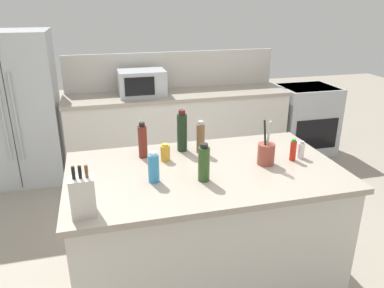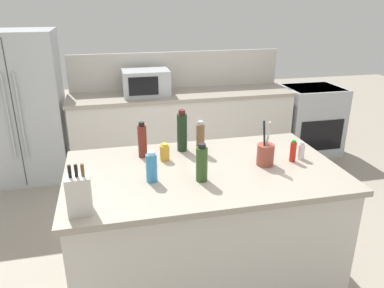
% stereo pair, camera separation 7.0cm
% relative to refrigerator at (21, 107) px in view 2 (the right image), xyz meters
% --- Properties ---
extents(ground_plane, '(14.00, 14.00, 0.00)m').
position_rel_refrigerator_xyz_m(ground_plane, '(1.58, -2.25, -0.86)').
color(ground_plane, gray).
extents(back_counter_run, '(2.77, 0.66, 0.94)m').
position_rel_refrigerator_xyz_m(back_counter_run, '(1.88, -0.05, -0.39)').
color(back_counter_run, beige).
rests_on(back_counter_run, ground_plane).
extents(wall_backsplash, '(2.73, 0.03, 0.46)m').
position_rel_refrigerator_xyz_m(wall_backsplash, '(1.88, 0.27, 0.31)').
color(wall_backsplash, beige).
rests_on(wall_backsplash, back_counter_run).
extents(kitchen_island, '(1.86, 1.08, 0.94)m').
position_rel_refrigerator_xyz_m(kitchen_island, '(1.58, -2.25, -0.39)').
color(kitchen_island, beige).
rests_on(kitchen_island, ground_plane).
extents(refrigerator, '(0.91, 0.75, 1.72)m').
position_rel_refrigerator_xyz_m(refrigerator, '(0.00, 0.00, 0.00)').
color(refrigerator, '#ADB2B7').
rests_on(refrigerator, ground_plane).
extents(range_oven, '(0.76, 0.65, 0.92)m').
position_rel_refrigerator_xyz_m(range_oven, '(3.68, -0.05, -0.39)').
color(range_oven, '#ADB2B7').
rests_on(range_oven, ground_plane).
extents(microwave, '(0.55, 0.39, 0.30)m').
position_rel_refrigerator_xyz_m(microwave, '(1.44, -0.05, 0.23)').
color(microwave, '#ADB2B7').
rests_on(microwave, back_counter_run).
extents(knife_block, '(0.13, 0.10, 0.29)m').
position_rel_refrigerator_xyz_m(knife_block, '(0.79, -2.65, 0.19)').
color(knife_block, beige).
rests_on(knife_block, kitchen_island).
extents(utensil_crock, '(0.12, 0.12, 0.32)m').
position_rel_refrigerator_xyz_m(utensil_crock, '(2.02, -2.28, 0.16)').
color(utensil_crock, brown).
rests_on(utensil_crock, kitchen_island).
extents(pepper_grinder, '(0.06, 0.06, 0.25)m').
position_rel_refrigerator_xyz_m(pepper_grinder, '(1.63, -1.96, 0.20)').
color(pepper_grinder, brown).
rests_on(pepper_grinder, kitchen_island).
extents(wine_bottle, '(0.08, 0.08, 0.32)m').
position_rel_refrigerator_xyz_m(wine_bottle, '(1.51, -1.89, 0.23)').
color(wine_bottle, black).
rests_on(wine_bottle, kitchen_island).
extents(dish_soap_bottle, '(0.07, 0.07, 0.20)m').
position_rel_refrigerator_xyz_m(dish_soap_bottle, '(1.21, -2.35, 0.18)').
color(dish_soap_bottle, '#3384BC').
rests_on(dish_soap_bottle, kitchen_island).
extents(vinegar_bottle, '(0.06, 0.06, 0.27)m').
position_rel_refrigerator_xyz_m(vinegar_bottle, '(1.20, -1.94, 0.21)').
color(vinegar_bottle, maroon).
rests_on(vinegar_bottle, kitchen_island).
extents(honey_jar, '(0.07, 0.07, 0.13)m').
position_rel_refrigerator_xyz_m(honey_jar, '(1.35, -2.04, 0.14)').
color(honey_jar, gold).
rests_on(honey_jar, kitchen_island).
extents(hot_sauce_bottle, '(0.04, 0.04, 0.16)m').
position_rel_refrigerator_xyz_m(hot_sauce_bottle, '(2.23, -2.26, 0.16)').
color(hot_sauce_bottle, red).
rests_on(hot_sauce_bottle, kitchen_island).
extents(salt_shaker, '(0.05, 0.05, 0.13)m').
position_rel_refrigerator_xyz_m(salt_shaker, '(2.31, -2.24, 0.14)').
color(salt_shaker, silver).
rests_on(salt_shaker, kitchen_island).
extents(olive_oil_bottle, '(0.07, 0.07, 0.25)m').
position_rel_refrigerator_xyz_m(olive_oil_bottle, '(1.53, -2.41, 0.20)').
color(olive_oil_bottle, '#2D4C1E').
rests_on(olive_oil_bottle, kitchen_island).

